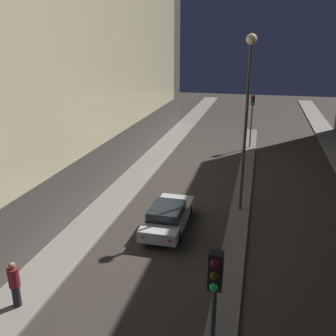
% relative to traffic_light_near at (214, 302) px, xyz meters
% --- Properties ---
extents(building_left, '(6.01, 39.25, 18.80)m').
position_rel_traffic_light_near_xyz_m(building_left, '(-11.48, 15.82, 5.84)').
color(building_left, '#4C4742').
rests_on(building_left, ground).
extents(median_strip, '(1.07, 36.11, 0.12)m').
position_rel_traffic_light_near_xyz_m(median_strip, '(0.00, 15.25, -3.50)').
color(median_strip, '#66605B').
rests_on(median_strip, ground).
extents(traffic_light_near, '(0.32, 0.42, 4.69)m').
position_rel_traffic_light_near_xyz_m(traffic_light_near, '(0.00, 0.00, 0.00)').
color(traffic_light_near, '#383838').
rests_on(traffic_light_near, median_strip).
extents(traffic_light_mid, '(0.32, 0.42, 4.69)m').
position_rel_traffic_light_near_xyz_m(traffic_light_mid, '(0.00, 26.03, 0.00)').
color(traffic_light_mid, '#383838').
rests_on(traffic_light_mid, median_strip).
extents(street_lamp, '(0.54, 0.54, 9.39)m').
position_rel_traffic_light_near_xyz_m(street_lamp, '(0.00, 12.66, 2.93)').
color(street_lamp, '#383838').
rests_on(street_lamp, median_strip).
extents(car_left_lane, '(1.84, 4.76, 1.36)m').
position_rel_traffic_light_near_xyz_m(car_left_lane, '(-3.47, 9.65, -2.85)').
color(car_left_lane, '#B2B2B7').
rests_on(car_left_lane, ground).
extents(pedestrian_on_left_sidewalk, '(0.40, 0.40, 1.77)m').
position_rel_traffic_light_near_xyz_m(pedestrian_on_left_sidewalk, '(-7.26, 2.44, -2.49)').
color(pedestrian_on_left_sidewalk, black).
rests_on(pedestrian_on_left_sidewalk, sidewalk_left).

